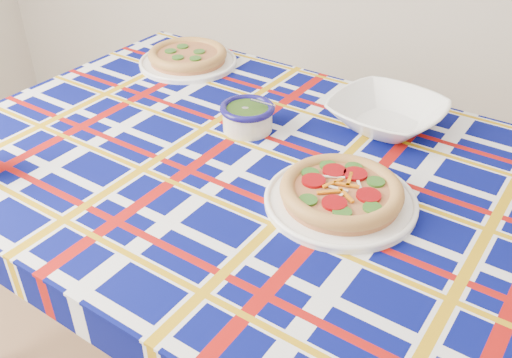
% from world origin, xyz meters
% --- Properties ---
extents(dining_table, '(1.98, 1.62, 0.80)m').
position_xyz_m(dining_table, '(-0.31, 0.48, 0.73)').
color(dining_table, brown).
rests_on(dining_table, floor).
extents(tablecloth, '(2.03, 1.66, 0.11)m').
position_xyz_m(tablecloth, '(-0.31, 0.48, 0.75)').
color(tablecloth, '#040956').
rests_on(tablecloth, dining_table).
extents(main_focaccia_plate, '(0.44, 0.44, 0.07)m').
position_xyz_m(main_focaccia_plate, '(-0.17, 0.39, 0.84)').
color(main_focaccia_plate, '#AF683E').
rests_on(main_focaccia_plate, tablecloth).
extents(pesto_bowl, '(0.18, 0.18, 0.08)m').
position_xyz_m(pesto_bowl, '(-0.44, 0.66, 0.85)').
color(pesto_bowl, '#1C360E').
rests_on(pesto_bowl, tablecloth).
extents(serving_bowl, '(0.39, 0.39, 0.07)m').
position_xyz_m(serving_bowl, '(-0.09, 0.76, 0.84)').
color(serving_bowl, white).
rests_on(serving_bowl, tablecloth).
extents(second_focaccia_plate, '(0.40, 0.40, 0.06)m').
position_xyz_m(second_focaccia_plate, '(-0.73, 1.03, 0.84)').
color(second_focaccia_plate, '#AF683E').
rests_on(second_focaccia_plate, tablecloth).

